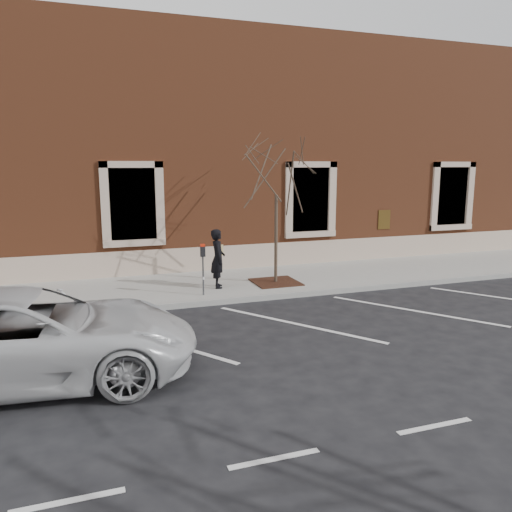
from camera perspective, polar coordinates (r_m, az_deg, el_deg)
name	(u,v)px	position (r m, az deg, el deg)	size (l,w,h in m)	color
ground	(263,300)	(13.51, 0.84, -5.03)	(120.00, 120.00, 0.00)	#28282B
sidewalk_near	(244,283)	(15.10, -1.44, -3.08)	(40.00, 3.50, 0.15)	#A8A69E
curb_near	(264,298)	(13.45, 0.91, -4.77)	(40.00, 0.12, 0.15)	#9E9E99
parking_stripes	(296,324)	(11.56, 4.61, -7.75)	(28.00, 4.40, 0.01)	silver
building_civic	(197,154)	(20.47, -6.71, 11.46)	(40.00, 8.62, 8.00)	brown
man	(218,259)	(14.11, -4.38, -0.29)	(0.61, 0.40, 1.67)	black
parking_meter	(203,260)	(13.28, -6.09, -0.44)	(0.13, 0.10, 1.38)	#595B60
tree_grate	(276,282)	(14.81, 2.26, -2.99)	(1.31, 1.31, 0.03)	#391F12
sapling	(276,170)	(14.41, 2.36, 9.79)	(2.82, 2.82, 4.71)	#4B3F2D
white_truck	(26,337)	(9.21, -24.77, -8.41)	(2.59, 5.62, 1.56)	silver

